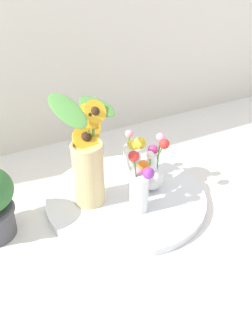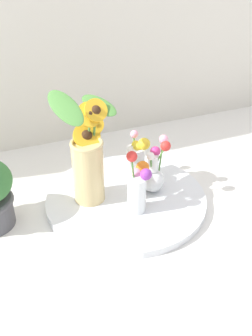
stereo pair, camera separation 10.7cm
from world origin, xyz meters
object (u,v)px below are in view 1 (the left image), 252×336
(mason_jar_sunflowers, at_px, (88,162))
(vase_small_center, at_px, (139,184))
(vase_small_back, at_px, (133,157))
(serving_tray, at_px, (126,199))
(vase_bulb_right, at_px, (152,171))

(mason_jar_sunflowers, xyz_separation_m, vase_small_center, (0.11, -0.11, -0.05))
(mason_jar_sunflowers, height_order, vase_small_back, mason_jar_sunflowers)
(serving_tray, bearing_deg, mason_jar_sunflowers, 159.72)
(serving_tray, distance_m, vase_bulb_right, 0.12)
(serving_tray, relative_size, vase_small_back, 3.34)
(vase_bulb_right, bearing_deg, mason_jar_sunflowers, 168.91)
(mason_jar_sunflowers, bearing_deg, vase_bulb_right, -11.09)
(mason_jar_sunflowers, bearing_deg, vase_small_back, 17.43)
(mason_jar_sunflowers, distance_m, vase_small_center, 0.16)
(mason_jar_sunflowers, relative_size, vase_small_center, 1.93)
(mason_jar_sunflowers, relative_size, vase_small_back, 2.46)
(serving_tray, bearing_deg, vase_small_back, 51.26)
(vase_small_center, distance_m, vase_small_back, 0.18)
(vase_small_center, distance_m, vase_bulb_right, 0.11)
(vase_small_back, bearing_deg, vase_small_center, -112.73)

